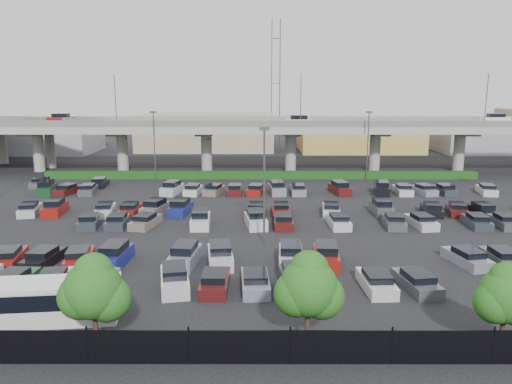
{
  "coord_description": "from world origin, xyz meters",
  "views": [
    {
      "loc": [
        -0.66,
        -50.54,
        13.34
      ],
      "look_at": [
        -0.73,
        4.85,
        2.0
      ],
      "focal_mm": 35.0,
      "sensor_mm": 36.0,
      "label": 1
    }
  ],
  "objects": [
    {
      "name": "light_poles",
      "position": [
        -4.13,
        2.0,
        6.24
      ],
      "size": [
        66.9,
        48.38,
        10.3
      ],
      "color": "#4A4A4F",
      "rests_on": "ground"
    },
    {
      "name": "tree_row",
      "position": [
        0.7,
        -26.53,
        3.52
      ],
      "size": [
        65.07,
        3.66,
        5.94
      ],
      "color": "#332316",
      "rests_on": "ground"
    },
    {
      "name": "overpass",
      "position": [
        -0.21,
        32.01,
        6.97
      ],
      "size": [
        150.0,
        13.0,
        15.8
      ],
      "color": "gray",
      "rests_on": "ground"
    },
    {
      "name": "fence",
      "position": [
        -0.05,
        -28.0,
        0.9
      ],
      "size": [
        70.0,
        0.1,
        2.0
      ],
      "color": "black",
      "rests_on": "ground"
    },
    {
      "name": "comm_tower",
      "position": [
        4.0,
        74.0,
        15.61
      ],
      "size": [
        2.4,
        2.4,
        30.0
      ],
      "color": "#4A4A4F",
      "rests_on": "ground"
    },
    {
      "name": "hedge",
      "position": [
        0.0,
        25.0,
        0.55
      ],
      "size": [
        66.0,
        1.6,
        1.1
      ],
      "primitive_type": "cube",
      "color": "#103711",
      "rests_on": "ground"
    },
    {
      "name": "distant_buildings",
      "position": [
        12.38,
        61.81,
        3.74
      ],
      "size": [
        138.0,
        24.0,
        9.0
      ],
      "color": "gray",
      "rests_on": "ground"
    },
    {
      "name": "parked_cars",
      "position": [
        -1.58,
        -3.52,
        0.61
      ],
      "size": [
        63.01,
        41.62,
        1.67
      ],
      "color": "#494B50",
      "rests_on": "ground"
    },
    {
      "name": "shuttle_bus",
      "position": [
        -12.55,
        -23.2,
        1.31
      ],
      "size": [
        7.7,
        3.34,
        2.4
      ],
      "color": "silver",
      "rests_on": "ground"
    },
    {
      "name": "ground",
      "position": [
        0.0,
        0.0,
        0.0
      ],
      "size": [
        280.0,
        280.0,
        0.0
      ],
      "primitive_type": "plane",
      "color": "black"
    }
  ]
}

